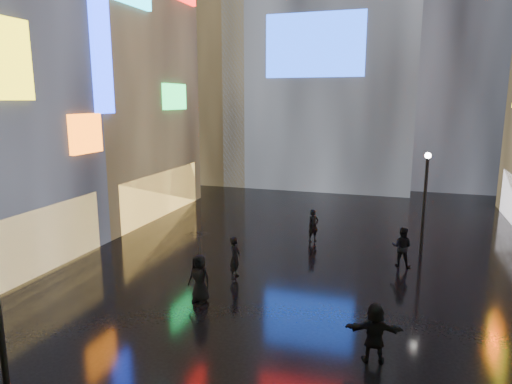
% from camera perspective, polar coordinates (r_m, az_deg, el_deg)
% --- Properties ---
extents(ground, '(140.00, 140.00, 0.00)m').
position_cam_1_polar(ground, '(22.46, 6.26, -8.68)').
color(ground, black).
rests_on(ground, ground).
extents(building_left_far, '(10.28, 12.00, 22.00)m').
position_cam_1_polar(building_left_far, '(33.54, -19.97, 16.40)').
color(building_left_far, black).
rests_on(building_left_far, ground).
extents(tower_flank_left, '(10.00, 10.00, 26.00)m').
position_cam_1_polar(tower_flank_left, '(46.66, -5.51, 17.91)').
color(tower_flank_left, black).
rests_on(tower_flank_left, ground).
extents(lamp_far, '(0.30, 0.30, 5.20)m').
position_cam_1_polar(lamp_far, '(24.01, 20.35, -0.71)').
color(lamp_far, black).
rests_on(lamp_far, ground).
extents(pedestrian_4, '(1.01, 0.73, 1.89)m').
position_cam_1_polar(pedestrian_4, '(18.04, -7.09, -10.63)').
color(pedestrian_4, black).
rests_on(pedestrian_4, ground).
extents(pedestrian_5, '(1.78, 0.83, 1.84)m').
position_cam_1_polar(pedestrian_5, '(14.57, 14.60, -16.67)').
color(pedestrian_5, black).
rests_on(pedestrian_5, ground).
extents(pedestrian_6, '(0.76, 0.77, 1.80)m').
position_cam_1_polar(pedestrian_6, '(25.39, 7.17, -4.19)').
color(pedestrian_6, black).
rests_on(pedestrian_6, ground).
extents(pedestrian_7, '(1.02, 0.85, 1.89)m').
position_cam_1_polar(pedestrian_7, '(22.54, 17.77, -6.56)').
color(pedestrian_7, black).
rests_on(pedestrian_7, ground).
extents(umbrella_2, '(1.42, 1.43, 0.94)m').
position_cam_1_polar(umbrella_2, '(17.56, -7.20, -6.34)').
color(umbrella_2, black).
rests_on(umbrella_2, pedestrian_4).
extents(pedestrian_8, '(0.45, 0.68, 1.84)m').
position_cam_1_polar(pedestrian_8, '(20.22, -2.65, -8.17)').
color(pedestrian_8, black).
rests_on(pedestrian_8, ground).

